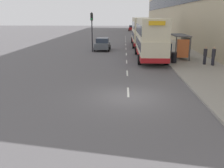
# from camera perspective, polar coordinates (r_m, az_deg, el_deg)

# --- Properties ---
(ground_plane) EXTENTS (220.00, 220.00, 0.00)m
(ground_plane) POSITION_cam_1_polar(r_m,az_deg,el_deg) (14.45, 3.77, -3.04)
(ground_plane) COLOR #5B595B
(pavement) EXTENTS (5.00, 93.00, 0.14)m
(pavement) POSITION_cam_1_polar(r_m,az_deg,el_deg) (52.85, 10.28, 10.19)
(pavement) COLOR gray
(pavement) RESTS_ON ground_plane
(lane_mark_0) EXTENTS (0.12, 2.00, 0.01)m
(lane_mark_0) POSITION_cam_1_polar(r_m,az_deg,el_deg) (15.40, 3.71, -1.85)
(lane_mark_0) COLOR silver
(lane_mark_0) RESTS_ON ground_plane
(lane_mark_1) EXTENTS (0.12, 2.00, 0.01)m
(lane_mark_1) POSITION_cam_1_polar(r_m,az_deg,el_deg) (20.51, 3.49, 2.50)
(lane_mark_1) COLOR silver
(lane_mark_1) RESTS_ON ground_plane
(lane_mark_2) EXTENTS (0.12, 2.00, 0.01)m
(lane_mark_2) POSITION_cam_1_polar(r_m,az_deg,el_deg) (25.69, 3.36, 5.10)
(lane_mark_2) COLOR silver
(lane_mark_2) RESTS_ON ground_plane
(lane_mark_3) EXTENTS (0.12, 2.00, 0.01)m
(lane_mark_3) POSITION_cam_1_polar(r_m,az_deg,el_deg) (30.90, 3.28, 6.83)
(lane_mark_3) COLOR silver
(lane_mark_3) RESTS_ON ground_plane
(lane_mark_4) EXTENTS (0.12, 2.00, 0.01)m
(lane_mark_4) POSITION_cam_1_polar(r_m,az_deg,el_deg) (36.14, 3.21, 8.06)
(lane_mark_4) COLOR silver
(lane_mark_4) RESTS_ON ground_plane
(lane_mark_5) EXTENTS (0.12, 2.00, 0.01)m
(lane_mark_5) POSITION_cam_1_polar(r_m,az_deg,el_deg) (41.39, 3.17, 8.97)
(lane_mark_5) COLOR silver
(lane_mark_5) RESTS_ON ground_plane
(lane_mark_6) EXTENTS (0.12, 2.00, 0.01)m
(lane_mark_6) POSITION_cam_1_polar(r_m,az_deg,el_deg) (46.65, 3.13, 9.69)
(lane_mark_6) COLOR silver
(lane_mark_6) RESTS_ON ground_plane
(lane_mark_7) EXTENTS (0.12, 2.00, 0.01)m
(lane_mark_7) POSITION_cam_1_polar(r_m,az_deg,el_deg) (51.91, 3.10, 10.25)
(lane_mark_7) COLOR silver
(lane_mark_7) RESTS_ON ground_plane
(lane_mark_8) EXTENTS (0.12, 2.00, 0.01)m
(lane_mark_8) POSITION_cam_1_polar(r_m,az_deg,el_deg) (57.18, 3.08, 10.71)
(lane_mark_8) COLOR silver
(lane_mark_8) RESTS_ON ground_plane
(bus_shelter) EXTENTS (1.60, 4.20, 2.48)m
(bus_shelter) POSITION_cam_1_polar(r_m,az_deg,el_deg) (27.70, 15.58, 9.22)
(bus_shelter) COLOR #4C4C51
(bus_shelter) RESTS_ON ground_plane
(double_decker_bus_near) EXTENTS (2.85, 10.30, 4.30)m
(double_decker_bus_near) POSITION_cam_1_polar(r_m,az_deg,el_deg) (27.15, 8.72, 10.35)
(double_decker_bus_near) COLOR beige
(double_decker_bus_near) RESTS_ON ground_plane
(double_decker_bus_ahead) EXTENTS (2.85, 11.19, 4.30)m
(double_decker_bus_ahead) POSITION_cam_1_polar(r_m,az_deg,el_deg) (39.76, 6.69, 11.94)
(double_decker_bus_ahead) COLOR beige
(double_decker_bus_ahead) RESTS_ON ground_plane
(car_0) EXTENTS (2.03, 3.81, 1.74)m
(car_0) POSITION_cam_1_polar(r_m,az_deg,el_deg) (63.28, 5.97, 11.87)
(car_0) COLOR navy
(car_0) RESTS_ON ground_plane
(car_1) EXTENTS (2.01, 4.07, 1.76)m
(car_1) POSITION_cam_1_polar(r_m,az_deg,el_deg) (80.58, 4.53, 12.62)
(car_1) COLOR maroon
(car_1) RESTS_ON ground_plane
(car_2) EXTENTS (2.08, 4.05, 1.65)m
(car_2) POSITION_cam_1_polar(r_m,az_deg,el_deg) (34.45, -2.20, 9.09)
(car_2) COLOR #4C5156
(car_2) RESTS_ON ground_plane
(pedestrian_at_shelter) EXTENTS (0.33, 0.33, 1.66)m
(pedestrian_at_shelter) POSITION_cam_1_polar(r_m,az_deg,el_deg) (24.97, 20.50, 6.16)
(pedestrian_at_shelter) COLOR #23232D
(pedestrian_at_shelter) RESTS_ON ground_plane
(pedestrian_1) EXTENTS (0.35, 0.35, 1.78)m
(pedestrian_1) POSITION_cam_1_polar(r_m,az_deg,el_deg) (27.47, 13.12, 7.60)
(pedestrian_1) COLOR #23232D
(pedestrian_1) RESTS_ON ground_plane
(pedestrian_2) EXTENTS (0.34, 0.34, 1.71)m
(pedestrian_2) POSITION_cam_1_polar(r_m,az_deg,el_deg) (24.73, 22.17, 5.97)
(pedestrian_2) COLOR #23232D
(pedestrian_2) RESTS_ON ground_plane
(litter_bin) EXTENTS (0.55, 0.55, 1.05)m
(litter_bin) POSITION_cam_1_polar(r_m,az_deg,el_deg) (24.96, 13.97, 5.92)
(litter_bin) COLOR black
(litter_bin) RESTS_ON ground_plane
(traffic_light_far_kerb) EXTENTS (0.30, 0.32, 4.98)m
(traffic_light_far_kerb) POSITION_cam_1_polar(r_m,az_deg,el_deg) (32.61, -4.62, 13.15)
(traffic_light_far_kerb) COLOR black
(traffic_light_far_kerb) RESTS_ON ground_plane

